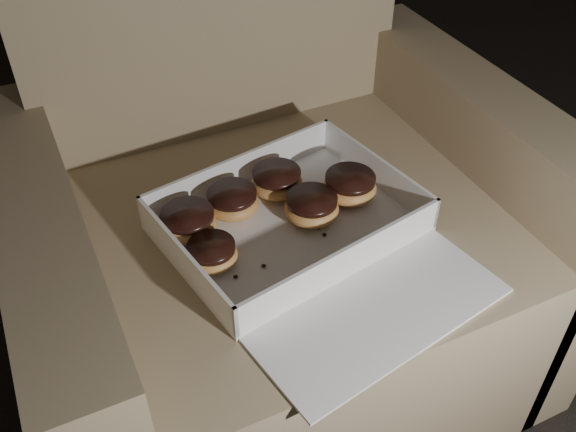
# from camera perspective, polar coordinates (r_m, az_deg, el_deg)

# --- Properties ---
(armchair) EXTENTS (0.87, 0.73, 0.91)m
(armchair) POSITION_cam_1_polar(r_m,az_deg,el_deg) (1.17, -1.10, -2.22)
(armchair) COLOR #8A7A58
(armchair) RESTS_ON floor
(bakery_box) EXTENTS (0.44, 0.50, 0.06)m
(bakery_box) POSITION_cam_1_polar(r_m,az_deg,el_deg) (0.98, 1.50, -1.81)
(bakery_box) COLOR white
(bakery_box) RESTS_ON armchair
(donut_a) EXTENTS (0.09, 0.09, 0.04)m
(donut_a) POSITION_cam_1_polar(r_m,az_deg,el_deg) (1.06, -1.01, 3.14)
(donut_a) COLOR #C98446
(donut_a) RESTS_ON bakery_box
(donut_b) EXTENTS (0.09, 0.09, 0.04)m
(donut_b) POSITION_cam_1_polar(r_m,az_deg,el_deg) (1.05, 5.52, 2.66)
(donut_b) COLOR #C98446
(donut_b) RESTS_ON bakery_box
(donut_c) EXTENTS (0.09, 0.09, 0.04)m
(donut_c) POSITION_cam_1_polar(r_m,az_deg,el_deg) (1.01, 2.12, 0.79)
(donut_c) COLOR #C98446
(donut_c) RESTS_ON bakery_box
(donut_d) EXTENTS (0.08, 0.08, 0.04)m
(donut_d) POSITION_cam_1_polar(r_m,az_deg,el_deg) (0.94, -6.79, -3.34)
(donut_d) COLOR #C98446
(donut_d) RESTS_ON bakery_box
(donut_e) EXTENTS (0.09, 0.09, 0.04)m
(donut_e) POSITION_cam_1_polar(r_m,az_deg,el_deg) (0.99, -8.89, -0.59)
(donut_e) COLOR #C98446
(donut_e) RESTS_ON bakery_box
(donut_f) EXTENTS (0.08, 0.08, 0.04)m
(donut_f) POSITION_cam_1_polar(r_m,az_deg,el_deg) (1.02, -4.97, 1.31)
(donut_f) COLOR #C98446
(donut_f) RESTS_ON bakery_box
(crumb_a) EXTENTS (0.01, 0.01, 0.00)m
(crumb_a) POSITION_cam_1_polar(r_m,az_deg,el_deg) (0.99, 3.26, -1.67)
(crumb_a) COLOR black
(crumb_a) RESTS_ON bakery_box
(crumb_b) EXTENTS (0.01, 0.01, 0.00)m
(crumb_b) POSITION_cam_1_polar(r_m,az_deg,el_deg) (0.94, -2.18, -4.45)
(crumb_b) COLOR black
(crumb_b) RESTS_ON bakery_box
(crumb_c) EXTENTS (0.01, 0.01, 0.00)m
(crumb_c) POSITION_cam_1_polar(r_m,az_deg,el_deg) (1.00, 2.74, -1.05)
(crumb_c) COLOR black
(crumb_c) RESTS_ON bakery_box
(crumb_d) EXTENTS (0.01, 0.01, 0.00)m
(crumb_d) POSITION_cam_1_polar(r_m,az_deg,el_deg) (0.90, -5.84, -7.17)
(crumb_d) COLOR black
(crumb_d) RESTS_ON bakery_box
(crumb_e) EXTENTS (0.01, 0.01, 0.00)m
(crumb_e) POSITION_cam_1_polar(r_m,az_deg,el_deg) (0.93, -4.69, -5.41)
(crumb_e) COLOR black
(crumb_e) RESTS_ON bakery_box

